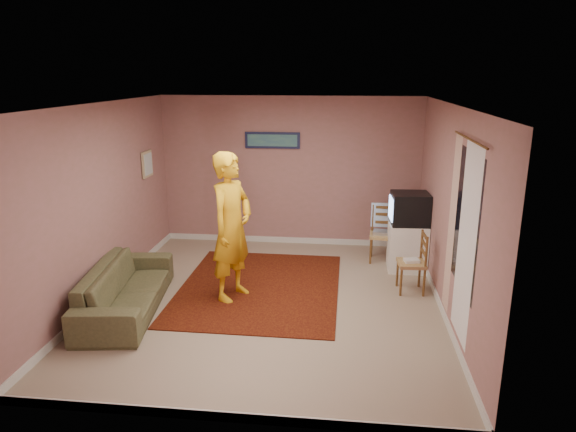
# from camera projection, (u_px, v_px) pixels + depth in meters

# --- Properties ---
(ground) EXTENTS (5.00, 5.00, 0.00)m
(ground) POSITION_uv_depth(u_px,v_px,m) (270.00, 301.00, 6.91)
(ground) COLOR gray
(ground) RESTS_ON ground
(wall_back) EXTENTS (4.50, 0.02, 2.60)m
(wall_back) POSITION_uv_depth(u_px,v_px,m) (290.00, 172.00, 8.95)
(wall_back) COLOR #9F686C
(wall_back) RESTS_ON ground
(wall_front) EXTENTS (4.50, 0.02, 2.60)m
(wall_front) POSITION_uv_depth(u_px,v_px,m) (224.00, 286.00, 4.17)
(wall_front) COLOR #9F686C
(wall_front) RESTS_ON ground
(wall_left) EXTENTS (0.02, 5.00, 2.60)m
(wall_left) POSITION_uv_depth(u_px,v_px,m) (101.00, 203.00, 6.80)
(wall_left) COLOR #9F686C
(wall_left) RESTS_ON ground
(wall_right) EXTENTS (0.02, 5.00, 2.60)m
(wall_right) POSITION_uv_depth(u_px,v_px,m) (449.00, 213.00, 6.32)
(wall_right) COLOR #9F686C
(wall_right) RESTS_ON ground
(ceiling) EXTENTS (4.50, 5.00, 0.02)m
(ceiling) POSITION_uv_depth(u_px,v_px,m) (268.00, 104.00, 6.21)
(ceiling) COLOR silver
(ceiling) RESTS_ON wall_back
(baseboard_back) EXTENTS (4.50, 0.02, 0.10)m
(baseboard_back) POSITION_uv_depth(u_px,v_px,m) (290.00, 240.00, 9.28)
(baseboard_back) COLOR silver
(baseboard_back) RESTS_ON ground
(baseboard_front) EXTENTS (4.50, 0.02, 0.10)m
(baseboard_front) POSITION_uv_depth(u_px,v_px,m) (229.00, 417.00, 4.51)
(baseboard_front) COLOR silver
(baseboard_front) RESTS_ON ground
(baseboard_left) EXTENTS (0.02, 5.00, 0.10)m
(baseboard_left) POSITION_uv_depth(u_px,v_px,m) (111.00, 290.00, 7.14)
(baseboard_left) COLOR silver
(baseboard_left) RESTS_ON ground
(baseboard_right) EXTENTS (0.02, 5.00, 0.10)m
(baseboard_right) POSITION_uv_depth(u_px,v_px,m) (440.00, 306.00, 6.65)
(baseboard_right) COLOR silver
(baseboard_right) RESTS_ON ground
(window) EXTENTS (0.01, 1.10, 1.50)m
(window) POSITION_uv_depth(u_px,v_px,m) (466.00, 222.00, 5.42)
(window) COLOR black
(window) RESTS_ON wall_right
(curtain_sheer) EXTENTS (0.01, 0.75, 2.10)m
(curtain_sheer) POSITION_uv_depth(u_px,v_px,m) (466.00, 244.00, 5.33)
(curtain_sheer) COLOR white
(curtain_sheer) RESTS_ON wall_right
(curtain_floral) EXTENTS (0.01, 0.35, 2.10)m
(curtain_floral) POSITION_uv_depth(u_px,v_px,m) (452.00, 225.00, 6.00)
(curtain_floral) COLOR beige
(curtain_floral) RESTS_ON wall_right
(curtain_rod) EXTENTS (0.02, 1.40, 0.02)m
(curtain_rod) POSITION_uv_depth(u_px,v_px,m) (470.00, 139.00, 5.19)
(curtain_rod) COLOR brown
(curtain_rod) RESTS_ON wall_right
(picture_back) EXTENTS (0.95, 0.04, 0.28)m
(picture_back) POSITION_uv_depth(u_px,v_px,m) (272.00, 140.00, 8.80)
(picture_back) COLOR #15193B
(picture_back) RESTS_ON wall_back
(picture_left) EXTENTS (0.04, 0.38, 0.42)m
(picture_left) POSITION_uv_depth(u_px,v_px,m) (147.00, 164.00, 8.26)
(picture_left) COLOR tan
(picture_left) RESTS_ON wall_left
(area_rug) EXTENTS (2.26, 2.81, 0.01)m
(area_rug) POSITION_uv_depth(u_px,v_px,m) (260.00, 287.00, 7.34)
(area_rug) COLOR black
(area_rug) RESTS_ON ground
(tv_cabinet) EXTENTS (0.58, 0.53, 0.74)m
(tv_cabinet) POSITION_uv_depth(u_px,v_px,m) (407.00, 247.00, 7.95)
(tv_cabinet) COLOR white
(tv_cabinet) RESTS_ON ground
(crt_tv) EXTENTS (0.59, 0.53, 0.48)m
(crt_tv) POSITION_uv_depth(u_px,v_px,m) (409.00, 209.00, 7.79)
(crt_tv) COLOR black
(crt_tv) RESTS_ON tv_cabinet
(chair_a) EXTENTS (0.44, 0.42, 0.49)m
(chair_a) POSITION_uv_depth(u_px,v_px,m) (383.00, 229.00, 8.24)
(chair_a) COLOR tan
(chair_a) RESTS_ON ground
(dvd_player) EXTENTS (0.34, 0.27, 0.05)m
(dvd_player) POSITION_uv_depth(u_px,v_px,m) (383.00, 232.00, 8.26)
(dvd_player) COLOR #A3A3A8
(dvd_player) RESTS_ON chair_a
(blue_throw) EXTENTS (0.38, 0.05, 0.40)m
(blue_throw) POSITION_uv_depth(u_px,v_px,m) (383.00, 215.00, 8.38)
(blue_throw) COLOR #97C6F8
(blue_throw) RESTS_ON chair_a
(chair_b) EXTENTS (0.39, 0.41, 0.47)m
(chair_b) POSITION_uv_depth(u_px,v_px,m) (412.00, 256.00, 7.09)
(chair_b) COLOR tan
(chair_b) RESTS_ON ground
(game_console) EXTENTS (0.23, 0.18, 0.04)m
(game_console) POSITION_uv_depth(u_px,v_px,m) (412.00, 260.00, 7.11)
(game_console) COLOR white
(game_console) RESTS_ON chair_b
(sofa) EXTENTS (1.08, 2.16, 0.60)m
(sofa) POSITION_uv_depth(u_px,v_px,m) (126.00, 288.00, 6.58)
(sofa) COLOR brown
(sofa) RESTS_ON ground
(person) EXTENTS (0.73, 0.86, 2.00)m
(person) POSITION_uv_depth(u_px,v_px,m) (232.00, 227.00, 6.78)
(person) COLOR gold
(person) RESTS_ON ground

